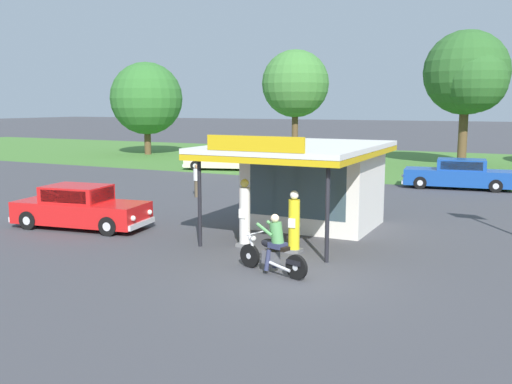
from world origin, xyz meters
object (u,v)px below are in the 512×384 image
Objects in this scene: gas_pump_offside at (294,224)px; bystander_standing_back_lot at (305,172)px; parked_car_back_row_far_left at (223,159)px; parked_car_back_row_far_right at (327,160)px; parked_car_back_row_centre_right at (458,175)px; bystander_leaning_by_kiosk at (197,180)px; motorcycle_with_rider at (273,249)px; featured_classic_sedan at (81,208)px; gas_pump_nearside at (245,216)px.

bystander_standing_back_lot is (-4.18, 11.73, 0.12)m from gas_pump_offside.
parked_car_back_row_far_left is at bearing 142.88° from bystander_standing_back_lot.
gas_pump_offside is 0.32× the size of parked_car_back_row_far_right.
gas_pump_offside is 0.33× the size of parked_car_back_row_centre_right.
bystander_standing_back_lot is (3.88, 4.21, 0.14)m from bystander_leaning_by_kiosk.
motorcycle_with_rider is at bearing -49.26° from bystander_leaning_by_kiosk.
motorcycle_with_rider is at bearing -74.33° from parked_car_back_row_far_right.
parked_car_back_row_centre_right reaches higher than parked_car_back_row_far_right.
parked_car_back_row_far_right is 9.06m from bystander_standing_back_lot.
bystander_leaning_by_kiosk is at bearing -132.67° from bystander_standing_back_lot.
parked_car_back_row_centre_right reaches higher than featured_classic_sedan.
bystander_leaning_by_kiosk is at bearing -142.36° from parked_car_back_row_centre_right.
gas_pump_offside is (1.64, -0.00, -0.13)m from gas_pump_nearside.
parked_car_back_row_centre_right is 3.65× the size of bystander_leaning_by_kiosk.
parked_car_back_row_far_right is (-6.41, 22.84, 0.05)m from motorcycle_with_rider.
bystander_leaning_by_kiosk is (-8.41, 9.76, 0.16)m from motorcycle_with_rider.
featured_classic_sedan is 18.87m from parked_car_back_row_far_left.
gas_pump_nearside is at bearing -77.89° from parked_car_back_row_far_right.
gas_pump_nearside is 0.37× the size of parked_car_back_row_centre_right.
parked_car_back_row_far_right is at bearing 151.86° from parked_car_back_row_centre_right.
gas_pump_nearside is 0.38× the size of parked_car_back_row_far_left.
parked_car_back_row_far_right reaches higher than parked_car_back_row_far_left.
featured_classic_sedan is 12.54m from bystander_standing_back_lot.
motorcycle_with_rider is 0.43× the size of featured_classic_sedan.
featured_classic_sedan reaches higher than parked_car_back_row_far_left.
parked_car_back_row_centre_right is (8.83, -4.72, 0.01)m from parked_car_back_row_far_right.
bystander_leaning_by_kiosk is at bearing -66.59° from parked_car_back_row_far_left.
bystander_leaning_by_kiosk is at bearing 130.74° from motorcycle_with_rider.
gas_pump_nearside is 16.48m from parked_car_back_row_centre_right.
gas_pump_offside is 1.04× the size of bystander_standing_back_lot.
bystander_leaning_by_kiosk is at bearing -98.71° from parked_car_back_row_far_right.
gas_pump_nearside is 12.00m from bystander_standing_back_lot.
gas_pump_offside is 0.33× the size of parked_car_back_row_far_left.
gas_pump_offside reaches higher than bystander_leaning_by_kiosk.
parked_car_back_row_far_right is 1.02× the size of parked_car_back_row_centre_right.
gas_pump_offside is 2.28m from motorcycle_with_rider.
bystander_leaning_by_kiosk reaches higher than featured_classic_sedan.
parked_car_back_row_far_left is 0.98× the size of parked_car_back_row_centre_right.
gas_pump_offside is at bearing -55.10° from parked_car_back_row_far_left.
parked_car_back_row_far_left is (-13.01, 20.40, 0.04)m from motorcycle_with_rider.
motorcycle_with_rider is at bearing -57.46° from parked_car_back_row_far_left.
gas_pump_offside is 22.14m from parked_car_back_row_far_left.
gas_pump_nearside is at bearing 131.57° from motorcycle_with_rider.
parked_car_back_row_centre_right is (10.90, 16.04, 0.02)m from featured_classic_sedan.
featured_classic_sedan is 0.92× the size of parked_car_back_row_far_left.
featured_classic_sedan is at bearing -124.21° from parked_car_back_row_centre_right.
gas_pump_nearside is 3.01m from motorcycle_with_rider.
motorcycle_with_rider is 8.73m from featured_classic_sedan.
parked_car_back_row_far_left is (-6.61, -2.44, -0.01)m from parked_car_back_row_far_right.
bystander_standing_back_lot reaches higher than featured_classic_sedan.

